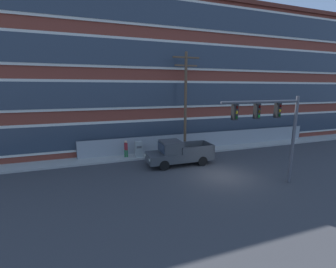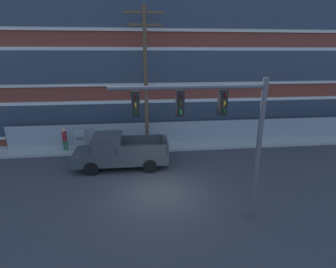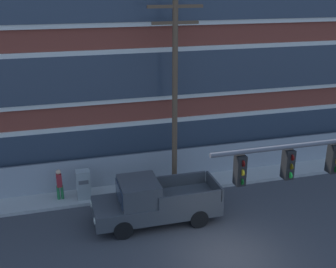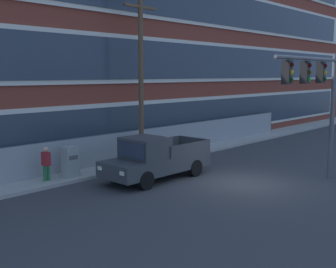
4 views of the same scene
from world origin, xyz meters
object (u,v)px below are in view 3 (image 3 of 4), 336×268
(pickup_truck_dark_grey, at_px, (153,202))
(electrical_cabinet, at_px, (84,186))
(traffic_signal_mast, at_px, (322,180))
(utility_pole_near_corner, at_px, (175,89))
(pedestrian_near_cabinet, at_px, (59,183))

(pickup_truck_dark_grey, relative_size, electrical_cabinet, 3.50)
(pickup_truck_dark_grey, xyz_separation_m, electrical_cabinet, (-2.76, 2.72, -0.17))
(traffic_signal_mast, relative_size, utility_pole_near_corner, 0.61)
(pickup_truck_dark_grey, height_order, utility_pole_near_corner, utility_pole_near_corner)
(utility_pole_near_corner, relative_size, electrical_cabinet, 5.96)
(utility_pole_near_corner, bearing_deg, electrical_cabinet, -179.84)
(traffic_signal_mast, xyz_separation_m, pickup_truck_dark_grey, (-3.92, 5.84, -3.26))
(utility_pole_near_corner, height_order, electrical_cabinet, utility_pole_near_corner)
(pickup_truck_dark_grey, relative_size, pedestrian_near_cabinet, 3.28)
(utility_pole_near_corner, distance_m, pedestrian_near_cabinet, 7.06)
(traffic_signal_mast, bearing_deg, pedestrian_near_cabinet, 131.55)
(electrical_cabinet, bearing_deg, traffic_signal_mast, -52.04)
(pedestrian_near_cabinet, bearing_deg, utility_pole_near_corner, -2.08)
(traffic_signal_mast, distance_m, electrical_cabinet, 11.38)
(traffic_signal_mast, xyz_separation_m, utility_pole_near_corner, (-2.14, 8.57, 1.00))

